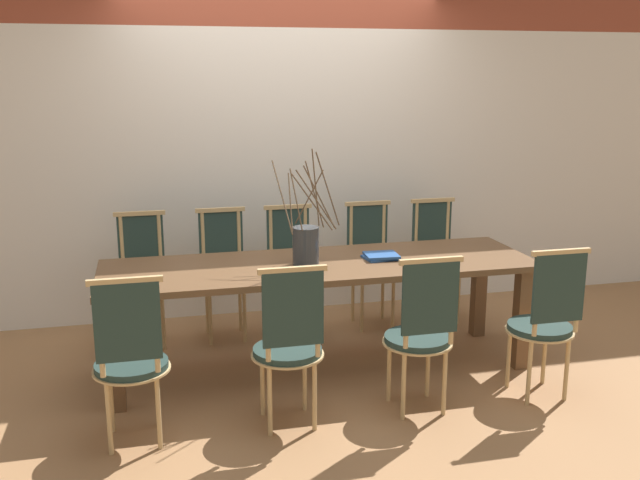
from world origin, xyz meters
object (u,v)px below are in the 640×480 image
vase_centerpiece (306,244)px  chair_near_center (421,330)px  chair_far_center (291,266)px  book_stack (381,256)px  dining_table (320,276)px

vase_centerpiece → chair_near_center: bearing=-55.4°
chair_far_center → book_stack: 0.91m
dining_table → chair_near_center: 0.87m
chair_far_center → vase_centerpiece: bearing=85.6°
chair_far_center → book_stack: chair_far_center is taller
dining_table → chair_far_center: 0.77m
chair_far_center → vase_centerpiece: size_ratio=1.27×
dining_table → vase_centerpiece: bearing=-166.7°
dining_table → vase_centerpiece: size_ratio=3.73×
dining_table → chair_far_center: bearing=92.9°
chair_near_center → vase_centerpiece: (-0.51, 0.73, 0.36)m
chair_near_center → chair_far_center: bearing=106.4°
vase_centerpiece → book_stack: bearing=2.6°
book_stack → vase_centerpiece: bearing=-177.4°
chair_far_center → book_stack: size_ratio=4.06×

